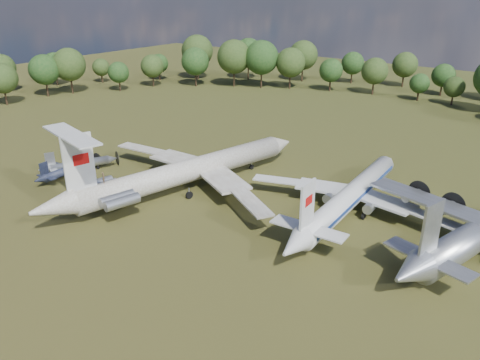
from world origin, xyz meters
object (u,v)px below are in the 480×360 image
Objects in this scene: il62_airliner at (188,175)px; small_prop_west at (69,172)px; small_prop_northwest at (80,166)px; tu104_jet at (350,199)px; person_on_il62 at (104,178)px; an12_transport at (476,238)px.

il62_airliner reaches higher than small_prop_west.
small_prop_west is 2.91m from small_prop_northwest.
il62_airliner is 3.64× the size of small_prop_west.
tu104_jet is 25.81× the size of person_on_il62.
an12_transport is (17.56, -1.52, 0.19)m from tu104_jet.
small_prop_west is at bearing -52.03° from small_prop_northwest.
small_prop_northwest is 20.29m from person_on_il62.
tu104_jet is 48.45m from small_prop_west.
small_prop_west is at bearing 16.05° from person_on_il62.
person_on_il62 reaches higher than tu104_jet.
small_prop_west is 0.95× the size of small_prop_northwest.
il62_airliner is 21.95m from small_prop_northwest.
an12_transport is 64.84m from small_prop_northwest.
an12_transport is at bearing 10.71° from small_prop_west.
an12_transport is at bearing -122.39° from person_on_il62.
person_on_il62 is (17.92, -8.17, 4.88)m from small_prop_northwest.
small_prop_northwest is (-46.05, -14.06, -1.02)m from tu104_jet.
tu104_jet is at bearing 17.40° from small_prop_west.
person_on_il62 is at bearing 0.43° from small_prop_northwest.
il62_airliner reaches higher than an12_transport.
person_on_il62 reaches higher than small_prop_west.
an12_transport is 50.30m from person_on_il62.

